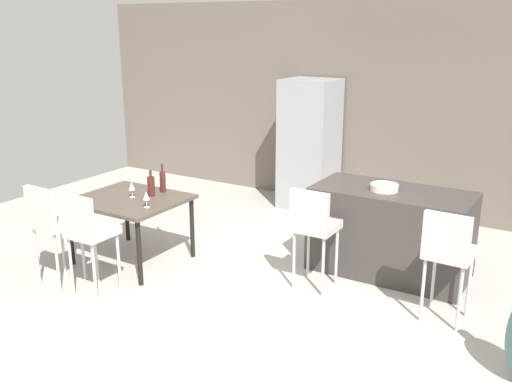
% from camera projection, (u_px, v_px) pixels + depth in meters
% --- Properties ---
extents(ground_plane, '(10.00, 10.00, 0.00)m').
position_uv_depth(ground_plane, '(279.00, 294.00, 5.64)').
color(ground_plane, '#ADA89E').
extents(back_wall, '(10.00, 0.12, 2.90)m').
position_uv_depth(back_wall, '(393.00, 109.00, 7.82)').
color(back_wall, '#665B51').
rests_on(back_wall, ground_plane).
extents(kitchen_island, '(1.62, 0.79, 0.92)m').
position_uv_depth(kitchen_island, '(390.00, 232.00, 6.02)').
color(kitchen_island, '#383330').
rests_on(kitchen_island, ground_plane).
extents(bar_chair_left, '(0.40, 0.40, 1.05)m').
position_uv_depth(bar_chair_left, '(314.00, 223.00, 5.58)').
color(bar_chair_left, beige).
rests_on(bar_chair_left, ground_plane).
extents(bar_chair_middle, '(0.41, 0.41, 1.05)m').
position_uv_depth(bar_chair_middle, '(448.00, 249.00, 4.93)').
color(bar_chair_middle, beige).
rests_on(bar_chair_middle, ground_plane).
extents(dining_table, '(1.13, 0.99, 0.74)m').
position_uv_depth(dining_table, '(131.00, 204.00, 6.26)').
color(dining_table, '#4C4238').
rests_on(dining_table, ground_plane).
extents(dining_chair_near, '(0.41, 0.41, 1.05)m').
position_uv_depth(dining_chair_near, '(51.00, 219.00, 5.68)').
color(dining_chair_near, beige).
rests_on(dining_chair_near, ground_plane).
extents(dining_chair_far, '(0.40, 0.40, 1.05)m').
position_uv_depth(dining_chair_far, '(87.00, 229.00, 5.43)').
color(dining_chair_far, beige).
rests_on(dining_chair_far, ground_plane).
extents(wine_bottle_inner, '(0.07, 0.07, 0.33)m').
position_uv_depth(wine_bottle_inner, '(163.00, 181.00, 6.43)').
color(wine_bottle_inner, '#471E19').
rests_on(wine_bottle_inner, dining_table).
extents(wine_bottle_near, '(0.08, 0.08, 0.29)m').
position_uv_depth(wine_bottle_near, '(151.00, 186.00, 6.29)').
color(wine_bottle_near, '#471E19').
rests_on(wine_bottle_near, dining_table).
extents(wine_glass_left, '(0.07, 0.07, 0.17)m').
position_uv_depth(wine_glass_left, '(132.00, 186.00, 6.23)').
color(wine_glass_left, silver).
rests_on(wine_glass_left, dining_table).
extents(wine_glass_middle, '(0.07, 0.07, 0.17)m').
position_uv_depth(wine_glass_middle, '(146.00, 196.00, 5.89)').
color(wine_glass_middle, silver).
rests_on(wine_glass_middle, dining_table).
extents(refrigerator, '(0.72, 0.68, 1.84)m').
position_uv_depth(refrigerator, '(309.00, 144.00, 8.13)').
color(refrigerator, '#939699').
rests_on(refrigerator, ground_plane).
extents(fruit_bowl, '(0.29, 0.29, 0.07)m').
position_uv_depth(fruit_bowl, '(384.00, 187.00, 5.86)').
color(fruit_bowl, beige).
rests_on(fruit_bowl, kitchen_island).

